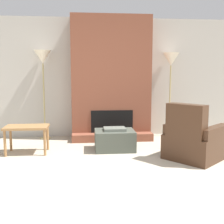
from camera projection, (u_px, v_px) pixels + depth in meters
name	position (u px, v px, depth m)	size (l,w,h in m)	color
ground_plane	(136.00, 199.00, 3.13)	(24.00, 24.00, 0.00)	#B2A893
wall_back	(110.00, 78.00, 6.27)	(7.44, 0.06, 2.60)	#BCB7AD
fireplace	(111.00, 80.00, 6.02)	(1.68, 0.70, 2.60)	brown
ottoman	(115.00, 140.00, 5.15)	(0.72, 0.56, 0.41)	#474C42
armchair	(194.00, 142.00, 4.59)	(1.20, 1.18, 0.93)	#422819
side_table	(27.00, 130.00, 4.91)	(0.74, 0.45, 0.49)	#9E7042
floor_lamp_left	(43.00, 61.00, 5.86)	(0.35, 0.35, 1.88)	tan
floor_lamp_right	(171.00, 63.00, 6.12)	(0.35, 0.35, 1.84)	tan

